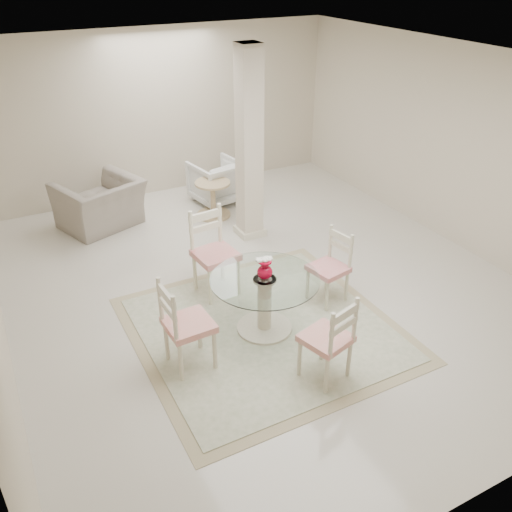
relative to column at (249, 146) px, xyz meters
name	(u,v)px	position (x,y,z in m)	size (l,w,h in m)	color
ground	(261,283)	(-0.50, -1.30, -1.35)	(7.00, 7.00, 0.00)	beige
room_shell	(262,142)	(-0.50, -1.30, 0.51)	(6.02, 7.02, 2.71)	beige
column	(249,146)	(0.00, 0.00, 0.00)	(0.30, 0.30, 2.70)	beige
area_rug	(264,329)	(-0.93, -2.17, -1.34)	(2.79, 2.79, 0.02)	tan
dining_table	(265,304)	(-0.93, -2.17, -1.01)	(1.17, 1.17, 0.68)	beige
red_vase	(265,269)	(-0.93, -2.16, -0.55)	(0.19, 0.17, 0.25)	#A80521
dining_chair_east	(332,262)	(0.07, -1.99, -0.83)	(0.47, 0.47, 1.00)	beige
dining_chair_north	(212,246)	(-1.09, -1.15, -0.73)	(0.52, 0.52, 1.18)	#F4EEC9
dining_chair_west	(181,320)	(-1.93, -2.33, -0.76)	(0.47, 0.46, 1.12)	beige
dining_chair_south	(332,335)	(-0.75, -3.17, -0.80)	(0.52, 0.52, 1.05)	beige
recliner_taupe	(100,204)	(-1.88, 1.28, -0.98)	(1.13, 0.98, 0.73)	gray
armchair_white	(217,182)	(0.06, 1.32, -1.00)	(0.75, 0.78, 0.71)	silver
side_table	(213,200)	(-0.23, 0.82, -1.08)	(0.55, 0.55, 0.57)	tan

